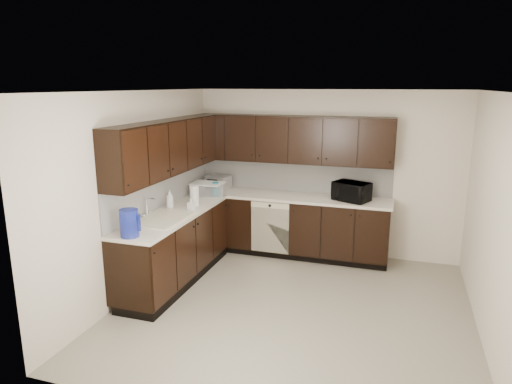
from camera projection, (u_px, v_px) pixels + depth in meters
floor at (293, 308)px, 5.37m from camera, size 4.00×4.00×0.00m
ceiling at (298, 91)px, 4.79m from camera, size 4.00×4.00×0.00m
wall_back at (325, 173)px, 6.93m from camera, size 4.00×0.02×2.50m
wall_left at (139, 193)px, 5.68m from camera, size 0.02×4.00×2.50m
wall_right at (494, 222)px, 4.48m from camera, size 0.02×4.00×2.50m
wall_front at (232, 276)px, 3.23m from camera, size 4.00×0.02×2.50m
lower_cabinets at (244, 237)px, 6.60m from camera, size 3.00×2.80×0.90m
countertop at (243, 203)px, 6.48m from camera, size 3.03×2.83×0.04m
backsplash at (235, 182)px, 6.68m from camera, size 3.00×2.80×0.48m
upper_cabinets at (239, 143)px, 6.41m from camera, size 3.00×2.80×0.70m
dishwasher at (270, 224)px, 6.76m from camera, size 0.58×0.04×0.78m
sink at (163, 224)px, 5.66m from camera, size 0.54×0.82×0.42m
microwave at (351, 192)px, 6.52m from camera, size 0.58×0.50×0.27m
soap_bottle_a at (191, 205)px, 6.01m from camera, size 0.09×0.09×0.17m
soap_bottle_b at (170, 199)px, 6.11m from camera, size 0.12×0.12×0.26m
toaster_oven at (218, 182)px, 7.25m from camera, size 0.40×0.33×0.22m
storage_bin at (208, 189)px, 6.88m from camera, size 0.56×0.50×0.18m
blue_pitcher at (129, 223)px, 4.98m from camera, size 0.24×0.24×0.31m
teal_tumbler at (215, 189)px, 6.84m from camera, size 0.09×0.09×0.20m
paper_towel_roll at (194, 196)px, 6.26m from camera, size 0.14×0.14×0.28m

